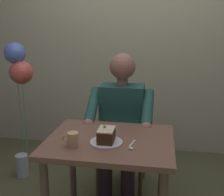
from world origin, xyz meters
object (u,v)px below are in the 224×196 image
Objects in this scene: chair at (123,134)px; coffee_cup at (73,139)px; balloon_display at (19,81)px; dessert_spoon at (132,146)px; cake_slice at (106,135)px; dining_table at (110,155)px; seated_person at (121,125)px.

coffee_cup is (0.20, 0.83, 0.29)m from chair.
chair is 0.69× the size of balloon_display.
dessert_spoon is (-0.15, 0.77, 0.24)m from chair.
coffee_cup is (0.19, 0.09, -0.01)m from cake_slice.
chair is 8.42× the size of coffee_cup.
seated_person reaches higher than dining_table.
cake_slice is 0.21m from coffee_cup.
dining_table is 0.30m from coffee_cup.
chair is 0.83m from dessert_spoon.
chair is 0.90m from coffee_cup.
cake_slice is at bearing 80.42° from dining_table.
chair reaches higher than dining_table.
balloon_display is at bearing -35.27° from dining_table.
balloon_display is (0.97, -0.18, 0.30)m from seated_person.
dining_table is 0.51m from seated_person.
balloon_display is (1.12, -0.78, 0.21)m from dessert_spoon.
chair is 0.72× the size of seated_person.
balloon_display reaches higher than seated_person.
seated_person reaches higher than chair.
chair reaches higher than coffee_cup.
chair reaches higher than cake_slice.
balloon_display is (0.96, -0.75, 0.16)m from cake_slice.
chair is 0.23m from seated_person.
dining_table is 1.23m from balloon_display.
chair is 0.80m from cake_slice.
coffee_cup is 0.08× the size of balloon_display.
coffee_cup is 1.15m from balloon_display.
coffee_cup reaches higher than dining_table.
dessert_spoon is at bearing 104.12° from seated_person.
dining_table is at bearing -143.32° from coffee_cup.
balloon_display is at bearing -10.41° from seated_person.
dessert_spoon is 0.11× the size of balloon_display.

